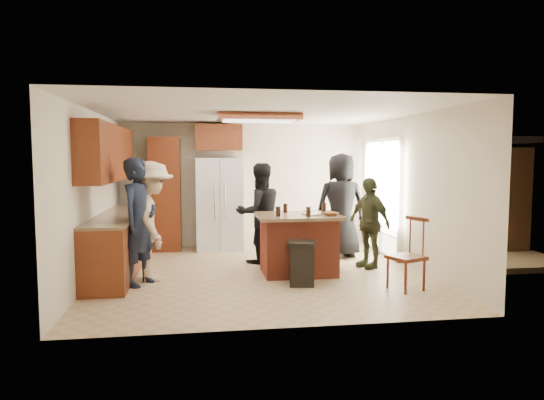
{
  "coord_description": "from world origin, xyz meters",
  "views": [
    {
      "loc": [
        -0.91,
        -7.44,
        1.81
      ],
      "look_at": [
        0.19,
        -0.01,
        1.15
      ],
      "focal_mm": 32.0,
      "sensor_mm": 36.0,
      "label": 1
    }
  ],
  "objects": [
    {
      "name": "left_cabinetry",
      "position": [
        -2.24,
        0.4,
        0.96
      ],
      "size": [
        0.64,
        3.0,
        2.3
      ],
      "color": "maroon",
      "rests_on": "ground"
    },
    {
      "name": "room_shell",
      "position": [
        4.37,
        1.64,
        0.87
      ],
      "size": [
        8.0,
        5.2,
        5.0
      ],
      "color": "tan",
      "rests_on": "ground"
    },
    {
      "name": "kitchen_island",
      "position": [
        0.59,
        -0.11,
        0.47
      ],
      "size": [
        1.28,
        1.03,
        0.93
      ],
      "color": "#9B3B28",
      "rests_on": "ground"
    },
    {
      "name": "refrigerator",
      "position": [
        -0.55,
        2.12,
        0.9
      ],
      "size": [
        0.9,
        0.76,
        1.8
      ],
      "color": "white",
      "rests_on": "ground"
    },
    {
      "name": "island_items",
      "position": [
        0.81,
        -0.21,
        0.97
      ],
      "size": [
        0.97,
        0.7,
        0.15
      ],
      "color": "silver",
      "rests_on": "kitchen_island"
    },
    {
      "name": "person_counter",
      "position": [
        -1.63,
        -0.19,
        0.88
      ],
      "size": [
        0.73,
        1.22,
        1.76
      ],
      "primitive_type": "imported",
      "rotation": [
        0.0,
        0.0,
        1.76
      ],
      "color": "tan",
      "rests_on": "ground"
    },
    {
      "name": "spindle_chair",
      "position": [
        1.87,
        -1.26,
        0.45
      ],
      "size": [
        0.54,
        0.54,
        0.99
      ],
      "color": "maroon",
      "rests_on": "ground"
    },
    {
      "name": "person_side_right",
      "position": [
        1.82,
        0.13,
        0.74
      ],
      "size": [
        0.77,
        0.98,
        1.49
      ],
      "primitive_type": "imported",
      "rotation": [
        0.0,
        0.0,
        -1.15
      ],
      "color": "#353C23",
      "rests_on": "ground"
    },
    {
      "name": "person_behind_left",
      "position": [
        0.09,
        0.76,
        0.86
      ],
      "size": [
        0.94,
        0.72,
        1.72
      ],
      "primitive_type": "imported",
      "rotation": [
        0.0,
        0.0,
        3.41
      ],
      "color": "black",
      "rests_on": "ground"
    },
    {
      "name": "person_behind_right",
      "position": [
        1.6,
        1.02,
        0.95
      ],
      "size": [
        0.94,
        0.63,
        1.89
      ],
      "primitive_type": "imported",
      "rotation": [
        0.0,
        0.0,
        3.17
      ],
      "color": "black",
      "rests_on": "ground"
    },
    {
      "name": "person_front_left",
      "position": [
        -1.77,
        -0.45,
        0.91
      ],
      "size": [
        0.73,
        0.81,
        1.81
      ],
      "primitive_type": "imported",
      "rotation": [
        0.0,
        0.0,
        1.11
      ],
      "color": "#181E30",
      "rests_on": "ground"
    },
    {
      "name": "back_wall_units",
      "position": [
        -1.33,
        2.2,
        1.38
      ],
      "size": [
        1.8,
        0.6,
        2.45
      ],
      "color": "maroon",
      "rests_on": "ground"
    },
    {
      "name": "trash_bin",
      "position": [
        0.5,
        -0.81,
        0.32
      ],
      "size": [
        0.45,
        0.45,
        0.63
      ],
      "color": "black",
      "rests_on": "ground"
    }
  ]
}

